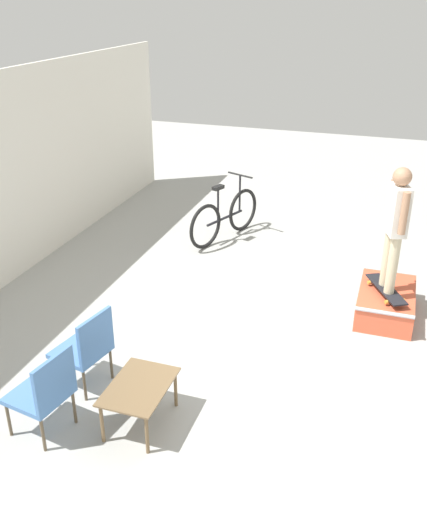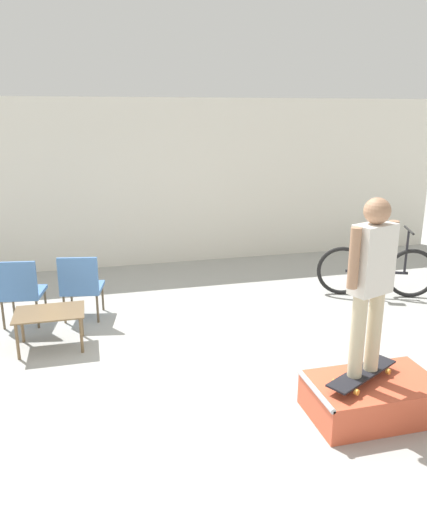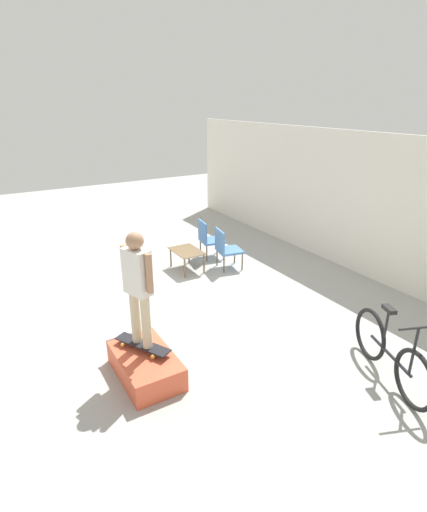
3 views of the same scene
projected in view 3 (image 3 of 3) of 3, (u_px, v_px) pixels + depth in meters
The scene contains 9 objects.
ground_plane at pixel (173, 308), 7.38m from camera, with size 24.00×24.00×0.00m, color #A8A8A3.
house_wall_back at pixel (344, 200), 8.85m from camera, with size 12.00×0.06×3.00m.
skate_ramp_box at pixel (145, 365), 5.52m from camera, with size 1.22×0.72×0.37m.
skateboard_on_ramp at pixel (143, 344), 5.53m from camera, with size 0.86×0.58×0.07m.
person_skater at pixel (138, 282), 5.17m from camera, with size 0.54×0.31×1.62m.
coffee_table at pixel (187, 253), 8.88m from camera, with size 0.81×0.57×0.46m.
patio_chair_left at pixel (208, 237), 9.54m from camera, with size 0.60×0.60×0.93m.
patio_chair_right at pixel (226, 247), 8.92m from camera, with size 0.61×0.61×0.93m.
bicycle at pixel (390, 353), 5.37m from camera, with size 1.70×0.76×1.07m.
Camera 3 is at (5.98, -2.68, 3.60)m, focal length 28.00 mm.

